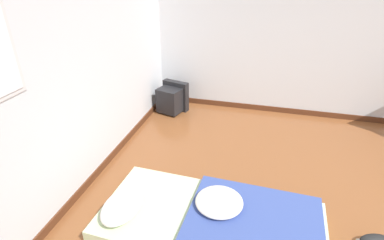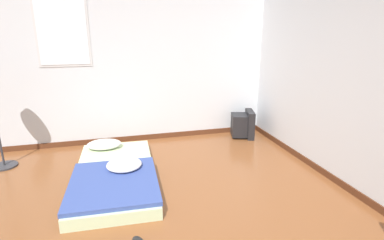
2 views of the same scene
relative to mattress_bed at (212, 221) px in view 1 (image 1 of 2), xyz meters
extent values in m
plane|color=brown|center=(0.25, -1.42, -0.10)|extent=(20.00, 20.00, 0.00)
cube|color=silver|center=(0.25, 1.50, 1.20)|extent=(7.46, 0.06, 2.60)
cube|color=#562D19|center=(0.25, 1.46, -0.06)|extent=(7.46, 0.02, 0.09)
cube|color=silver|center=(2.81, -1.42, 1.20)|extent=(0.06, 8.19, 2.60)
cube|color=#562D19|center=(2.77, -1.42, -0.06)|extent=(0.02, 8.19, 0.09)
cube|color=beige|center=(0.00, 0.01, -0.03)|extent=(1.09, 2.10, 0.14)
ellipsoid|color=white|center=(-0.14, 0.83, 0.11)|extent=(0.53, 0.36, 0.14)
cube|color=#384C93|center=(-0.01, -0.38, 0.06)|extent=(1.08, 1.24, 0.05)
ellipsoid|color=silver|center=(0.13, -0.04, 0.13)|extent=(0.55, 0.55, 0.11)
cube|color=black|center=(2.27, 1.17, 0.13)|extent=(0.36, 0.43, 0.40)
cube|color=black|center=(2.46, 1.12, 0.15)|extent=(0.23, 0.46, 0.50)
cube|color=#283342|center=(2.52, 1.10, 0.16)|extent=(0.10, 0.36, 0.36)
ellipsoid|color=black|center=(0.19, -1.43, -0.04)|extent=(0.18, 0.28, 0.09)
camera|label=1|loc=(-2.02, -0.34, 2.11)|focal=28.00mm
camera|label=2|loc=(0.06, -3.72, 1.79)|focal=28.00mm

